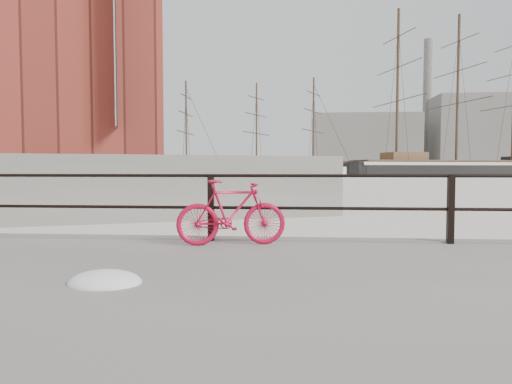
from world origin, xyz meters
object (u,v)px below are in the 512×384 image
(schooner_mid, at_px, (284,176))
(workboat_far, at_px, (39,181))
(schooner_left, at_px, (158,176))
(workboat_near, at_px, (26,185))
(bicycle, at_px, (231,213))
(barque_black, at_px, (456,175))

(schooner_mid, distance_m, workboat_far, 46.49)
(workboat_far, bearing_deg, schooner_mid, 42.06)
(schooner_left, xyz_separation_m, workboat_near, (0.11, -39.52, 0.00))
(bicycle, height_order, barque_black, barque_black)
(schooner_mid, height_order, workboat_near, schooner_mid)
(schooner_left, bearing_deg, workboat_near, -87.53)
(schooner_mid, bearing_deg, bicycle, -66.40)
(barque_black, distance_m, workboat_near, 80.29)
(bicycle, distance_m, schooner_mid, 80.59)
(barque_black, bearing_deg, workboat_far, -161.06)
(workboat_far, bearing_deg, schooner_left, 67.23)
(bicycle, height_order, workboat_near, workboat_near)
(barque_black, relative_size, schooner_mid, 2.28)
(bicycle, relative_size, schooner_left, 0.07)
(barque_black, xyz_separation_m, schooner_mid, (-34.64, -8.46, 0.00))
(schooner_left, height_order, workboat_near, schooner_left)
(workboat_far, bearing_deg, bicycle, -70.12)
(workboat_near, distance_m, workboat_far, 11.87)
(barque_black, relative_size, workboat_far, 5.97)
(barque_black, distance_m, schooner_left, 59.06)
(barque_black, relative_size, workboat_near, 5.08)
(bicycle, xyz_separation_m, schooner_left, (-22.57, 71.22, -0.81))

